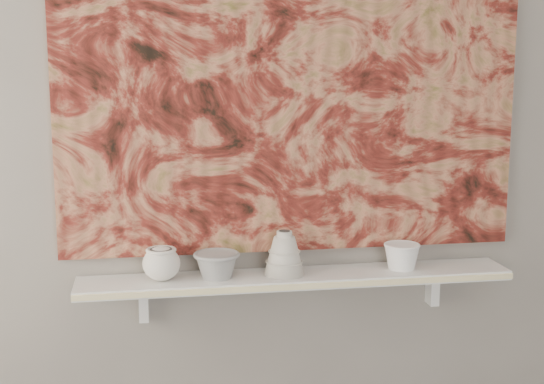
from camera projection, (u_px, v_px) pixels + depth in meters
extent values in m
plane|color=slate|center=(292.00, 141.00, 2.46)|extent=(3.60, 0.00, 3.60)
cube|color=silver|center=(297.00, 278.00, 2.44)|extent=(1.40, 0.18, 0.03)
cube|color=beige|center=(303.00, 287.00, 2.35)|extent=(1.40, 0.01, 0.02)
cube|color=silver|center=(143.00, 302.00, 2.44)|extent=(0.03, 0.06, 0.12)
cube|color=silver|center=(432.00, 287.00, 2.60)|extent=(0.03, 0.06, 0.12)
cube|color=maroon|center=(293.00, 82.00, 2.41)|extent=(1.50, 0.02, 1.10)
cube|color=black|center=(425.00, 175.00, 2.53)|extent=(0.09, 0.00, 0.08)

